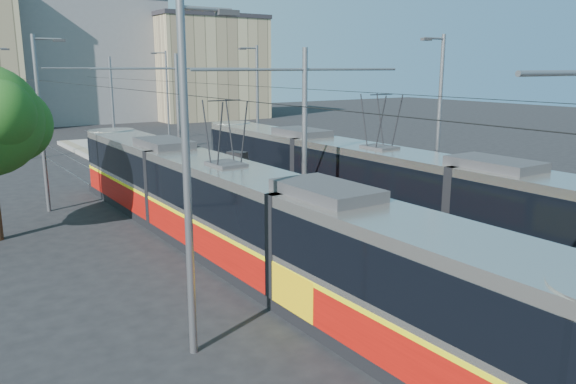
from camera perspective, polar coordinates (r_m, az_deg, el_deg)
ground at (r=16.88m, az=17.94°, el=-11.07°), size 160.00×160.00×0.00m
platform at (r=29.81m, az=-8.50°, el=-0.02°), size 4.00×50.00×0.30m
tactile_strip_left at (r=29.20m, az=-11.07°, el=-0.08°), size 0.70×50.00×0.01m
tactile_strip_right at (r=30.41m, az=-6.05°, el=0.60°), size 0.70×50.00×0.01m
rails at (r=29.84m, az=-8.49°, el=-0.28°), size 8.71×70.00×0.03m
tram_left at (r=19.69m, az=-6.21°, el=-1.85°), size 2.43×28.01×5.50m
tram_right at (r=23.84m, az=9.16°, el=0.98°), size 2.43×27.80×5.50m
catenary at (r=26.63m, az=-6.12°, el=8.07°), size 9.20×70.00×7.00m
street_lamps at (r=32.85m, az=-11.79°, el=8.13°), size 15.18×38.22×8.00m
shelter at (r=28.27m, az=-5.14°, el=2.03°), size 0.89×1.12×2.16m
building_centre at (r=75.59m, az=-20.40°, el=12.53°), size 18.36×14.28×14.96m
building_right at (r=74.71m, az=-8.48°, el=12.41°), size 14.28×10.20×12.97m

